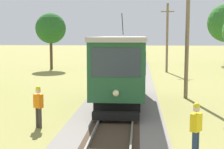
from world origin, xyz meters
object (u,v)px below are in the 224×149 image
Objects in this scene: track_worker at (196,127)px; utility_pole_mid at (187,29)px; tree_left_far at (51,29)px; red_tram at (121,67)px; freight_car at (132,53)px; second_worker at (38,105)px; utility_pole_far at (167,37)px.

utility_pole_mid is at bearing -58.35° from track_worker.
tree_left_far is at bearing 126.52° from utility_pole_mid.
utility_pole_mid is 21.79m from tree_left_far.
tree_left_far is (-9.09, 20.40, 2.45)m from red_tram.
freight_car is 0.81× the size of tree_left_far.
second_worker is at bearing -125.92° from red_tram.
tree_left_far reaches higher than freight_car.
utility_pole_far reaches higher than red_tram.
utility_pole_mid is 10.77m from second_worker.
second_worker is at bearing 10.27° from track_worker.
utility_pole_far is (0.00, 15.21, -0.57)m from utility_pole_mid.
utility_pole_far reaches higher than track_worker.
freight_car is 35.45m from track_worker.
utility_pole_mid reaches higher than track_worker.
red_tram is at bearing -143.29° from utility_pole_mid.
utility_pole_far is at bearing 90.00° from utility_pole_mid.
utility_pole_mid reaches higher than second_worker.
utility_pole_far is 23.84m from second_worker.
utility_pole_far is 1.12× the size of tree_left_far.
utility_pole_mid is 4.67× the size of track_worker.
second_worker is (-3.25, -4.48, -1.21)m from red_tram.
freight_car is at bearing 90.01° from red_tram.
utility_pole_mid is 1.16× the size of utility_pole_far.
utility_pole_far is (3.88, -9.63, 2.13)m from freight_car.
tree_left_far is at bearing 169.95° from utility_pole_far.
track_worker and second_worker have the same top height.
utility_pole_far reaches higher than second_worker.
second_worker is at bearing -95.75° from freight_car.
utility_pole_far is at bearing 16.10° from second_worker.
utility_pole_far is at bearing -54.87° from track_worker.
utility_pole_far is 4.03× the size of second_worker.
utility_pole_mid is (3.88, -24.84, 2.70)m from freight_car.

